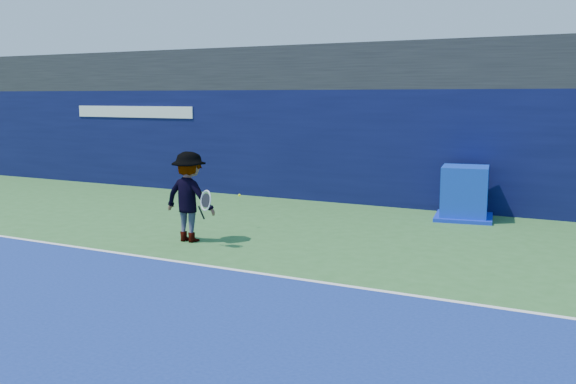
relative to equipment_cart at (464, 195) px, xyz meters
The scene contains 7 objects.
ground 9.87m from the equipment_cart, 110.30° to the right, with size 80.00×80.00×0.00m, color #32692F.
baseline 7.14m from the equipment_cart, 118.71° to the right, with size 24.00×0.10×0.01m, color white.
stadium_band 5.10m from the equipment_cart, 146.59° to the left, with size 36.00×3.00×1.20m, color black.
back_wall_assembly 3.77m from the equipment_cart, 159.87° to the left, with size 36.00×1.03×3.00m.
equipment_cart is the anchor object (origin of this frame).
tennis_player 6.46m from the equipment_cart, 131.88° to the right, with size 1.34×0.76×1.77m.
tennis_ball 5.26m from the equipment_cart, 141.07° to the right, with size 0.06×0.06×0.06m.
Camera 1 is at (6.49, -5.69, 2.84)m, focal length 40.00 mm.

